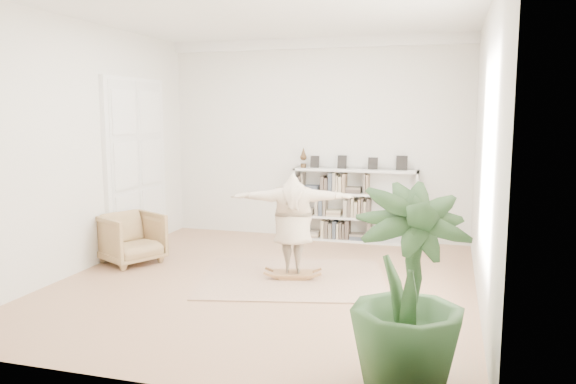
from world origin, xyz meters
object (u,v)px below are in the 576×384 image
(bookshelf, at_px, (355,206))
(rocker_board, at_px, (293,274))
(person, at_px, (293,221))
(houseplant, at_px, (408,289))
(armchair, at_px, (131,238))

(bookshelf, xyz_separation_m, rocker_board, (-0.43, -2.55, -0.56))
(bookshelf, xyz_separation_m, person, (-0.43, -2.55, 0.19))
(rocker_board, height_order, houseplant, houseplant)
(bookshelf, distance_m, person, 2.59)
(person, bearing_deg, houseplant, 109.85)
(houseplant, bearing_deg, armchair, 146.93)
(rocker_board, bearing_deg, armchair, 164.34)
(bookshelf, xyz_separation_m, armchair, (-3.04, -2.42, -0.25))
(armchair, relative_size, person, 0.50)
(person, distance_m, houseplant, 3.23)
(rocker_board, bearing_deg, houseplant, -70.15)
(bookshelf, height_order, person, bookshelf)
(bookshelf, bearing_deg, person, -99.53)
(armchair, xyz_separation_m, rocker_board, (2.62, -0.12, -0.31))
(rocker_board, xyz_separation_m, person, (0.00, -0.00, 0.75))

